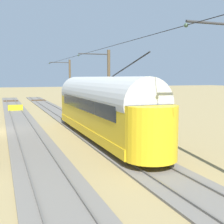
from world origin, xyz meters
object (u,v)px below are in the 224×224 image
catenary_pole_foreground (69,83)px  catenary_pole_mid_near (108,86)px  track_end_bumper (15,108)px  vintage_streetcar (101,106)px  switch_stand (75,109)px

catenary_pole_foreground → catenary_pole_mid_near: size_ratio=1.00×
catenary_pole_mid_near → track_end_bumper: size_ratio=3.73×
catenary_pole_foreground → track_end_bumper: 8.34m
catenary_pole_foreground → track_end_bumper: bearing=15.7°
vintage_streetcar → catenary_pole_mid_near: 6.75m
catenary_pole_foreground → track_end_bumper: (7.44, 2.10, -3.12)m
vintage_streetcar → catenary_pole_foreground: size_ratio=2.54×
catenary_pole_mid_near → catenary_pole_foreground: bearing=-90.0°
switch_stand → catenary_pole_foreground: bearing=-98.9°
vintage_streetcar → catenary_pole_mid_near: catenary_pole_mid_near is taller
vintage_streetcar → switch_stand: vintage_streetcar is taller
catenary_pole_foreground → switch_stand: bearing=81.1°
vintage_streetcar → switch_stand: 13.11m
vintage_streetcar → switch_stand: bearing=-95.6°
switch_stand → track_end_bumper: bearing=-49.1°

